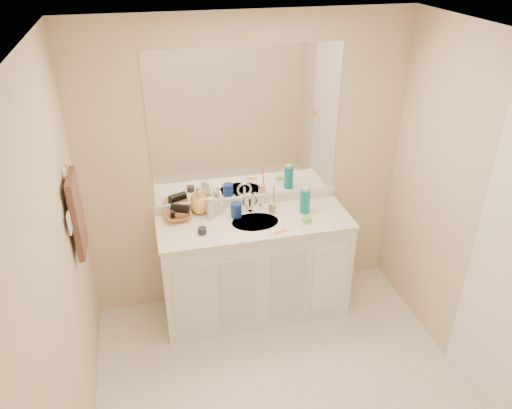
{
  "coord_description": "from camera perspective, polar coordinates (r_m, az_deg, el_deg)",
  "views": [
    {
      "loc": [
        -0.77,
        -2.23,
        2.88
      ],
      "look_at": [
        0.0,
        0.97,
        1.05
      ],
      "focal_mm": 35.0,
      "sensor_mm": 36.0,
      "label": 1
    }
  ],
  "objects": [
    {
      "name": "green_soap",
      "position": [
        3.88,
        5.82,
        -1.76
      ],
      "size": [
        0.07,
        0.06,
        0.02
      ],
      "primitive_type": "cube",
      "rotation": [
        0.0,
        0.0,
        0.27
      ],
      "color": "#77D333",
      "rests_on": "soap_dish"
    },
    {
      "name": "floor",
      "position": [
        3.72,
        3.79,
        -21.72
      ],
      "size": [
        2.6,
        2.6,
        0.0
      ],
      "primitive_type": "cube",
      "color": "silver",
      "rests_on": "ground"
    },
    {
      "name": "wicker_basket",
      "position": [
        3.96,
        -8.89,
        -1.29
      ],
      "size": [
        0.24,
        0.24,
        0.05
      ],
      "primitive_type": "imported",
      "rotation": [
        0.0,
        0.0,
        0.14
      ],
      "color": "#AF7046",
      "rests_on": "countertop"
    },
    {
      "name": "ceiling",
      "position": [
        2.41,
        5.7,
        17.43
      ],
      "size": [
        2.6,
        2.6,
        0.02
      ],
      "primitive_type": "cube",
      "color": "white",
      "rests_on": "wall_back"
    },
    {
      "name": "towel_ring",
      "position": [
        3.32,
        -20.97,
        3.44
      ],
      "size": [
        0.01,
        0.11,
        0.11
      ],
      "primitive_type": "torus",
      "rotation": [
        0.0,
        1.57,
        0.0
      ],
      "color": "silver",
      "rests_on": "wall_left"
    },
    {
      "name": "orange_comb",
      "position": [
        3.76,
        2.79,
        -3.13
      ],
      "size": [
        0.11,
        0.05,
        0.0
      ],
      "primitive_type": "cube",
      "rotation": [
        0.0,
        0.0,
        0.29
      ],
      "color": "orange",
      "rests_on": "countertop"
    },
    {
      "name": "dark_jar",
      "position": [
        3.75,
        -6.16,
        -2.99
      ],
      "size": [
        0.07,
        0.07,
        0.05
      ],
      "primitive_type": "cylinder",
      "rotation": [
        0.0,
        0.0,
        -0.03
      ],
      "color": "black",
      "rests_on": "countertop"
    },
    {
      "name": "mirror",
      "position": [
        3.84,
        -1.13,
        8.93
      ],
      "size": [
        1.48,
        0.01,
        1.2
      ],
      "primitive_type": "cube",
      "color": "white",
      "rests_on": "wall_back"
    },
    {
      "name": "blue_mug",
      "position": [
        3.93,
        -2.28,
        -0.62
      ],
      "size": [
        0.09,
        0.09,
        0.12
      ],
      "primitive_type": "cylinder",
      "rotation": [
        0.0,
        0.0,
        -0.08
      ],
      "color": "navy",
      "rests_on": "countertop"
    },
    {
      "name": "wall_back",
      "position": [
        3.99,
        -1.1,
        4.09
      ],
      "size": [
        2.6,
        0.02,
        2.4
      ],
      "primitive_type": "cube",
      "color": "beige",
      "rests_on": "floor"
    },
    {
      "name": "wall_left",
      "position": [
        2.84,
        -21.69,
        -9.63
      ],
      "size": [
        0.02,
        2.6,
        2.4
      ],
      "primitive_type": "cube",
      "color": "beige",
      "rests_on": "floor"
    },
    {
      "name": "backsplash",
      "position": [
        4.1,
        -1.02,
        0.45
      ],
      "size": [
        1.52,
        0.03,
        0.08
      ],
      "primitive_type": "cube",
      "color": "silver",
      "rests_on": "countertop"
    },
    {
      "name": "soap_bottle_yellow",
      "position": [
        3.99,
        -6.46,
        0.29
      ],
      "size": [
        0.17,
        0.17,
        0.19
      ],
      "primitive_type": "imported",
      "rotation": [
        0.0,
        0.0,
        -0.18
      ],
      "color": "#E8B95A",
      "rests_on": "countertop"
    },
    {
      "name": "hair_dryer",
      "position": [
        3.93,
        -8.67,
        -0.45
      ],
      "size": [
        0.15,
        0.12,
        0.07
      ],
      "primitive_type": "cylinder",
      "rotation": [
        0.0,
        1.57,
        -0.41
      ],
      "color": "black",
      "rests_on": "wicker_basket"
    },
    {
      "name": "vanity_cabinet",
      "position": [
        4.15,
        -0.16,
        -7.24
      ],
      "size": [
        1.5,
        0.55,
        0.85
      ],
      "primitive_type": "cube",
      "color": "white",
      "rests_on": "floor"
    },
    {
      "name": "toothbrush",
      "position": [
        3.94,
        2.05,
        1.02
      ],
      "size": [
        0.02,
        0.04,
        0.19
      ],
      "primitive_type": "cylinder",
      "rotation": [
        0.14,
        0.0,
        -0.37
      ],
      "color": "#E43C73",
      "rests_on": "tan_cup"
    },
    {
      "name": "soap_bottle_white",
      "position": [
        3.99,
        -4.06,
        0.27
      ],
      "size": [
        0.08,
        0.08,
        0.17
      ],
      "primitive_type": "imported",
      "rotation": [
        0.0,
        0.0,
        0.21
      ],
      "color": "white",
      "rests_on": "countertop"
    },
    {
      "name": "tan_cup",
      "position": [
        3.99,
        1.89,
        -0.37
      ],
      "size": [
        0.07,
        0.07,
        0.08
      ],
      "primitive_type": "cylinder",
      "rotation": [
        0.0,
        0.0,
        -0.09
      ],
      "color": "beige",
      "rests_on": "countertop"
    },
    {
      "name": "mouthwash_bottle",
      "position": [
        3.99,
        5.62,
        0.36
      ],
      "size": [
        0.11,
        0.11,
        0.19
      ],
      "primitive_type": "cylinder",
      "rotation": [
        0.0,
        0.0,
        0.38
      ],
      "color": "#0B8387",
      "rests_on": "countertop"
    },
    {
      "name": "wall_right",
      "position": [
        3.48,
        25.45,
        -2.97
      ],
      "size": [
        0.02,
        2.6,
        2.4
      ],
      "primitive_type": "cube",
      "color": "beige",
      "rests_on": "floor"
    },
    {
      "name": "switch_plate",
      "position": [
        3.26,
        -20.54,
        -2.0
      ],
      "size": [
        0.01,
        0.08,
        0.13
      ],
      "primitive_type": "cube",
      "color": "white",
      "rests_on": "wall_left"
    },
    {
      "name": "hand_towel",
      "position": [
        3.45,
        -19.78,
        -1.01
      ],
      "size": [
        0.04,
        0.32,
        0.55
      ],
      "primitive_type": "cube",
      "color": "#3E2821",
      "rests_on": "towel_ring"
    },
    {
      "name": "soap_bottle_cream",
      "position": [
        3.95,
        -5.06,
        0.12
      ],
      "size": [
        0.11,
        0.11,
        0.19
      ],
      "primitive_type": "imported",
      "rotation": [
        0.0,
        0.0,
        0.3
      ],
      "color": "beige",
      "rests_on": "countertop"
    },
    {
      "name": "countertop",
      "position": [
        3.91,
        -0.17,
        -2.03
      ],
      "size": [
        1.52,
        0.57,
        0.03
      ],
      "primitive_type": "cube",
      "color": "white",
      "rests_on": "vanity_cabinet"
    },
    {
      "name": "extra_white_bottle",
      "position": [
        3.9,
        -5.19,
        -0.45
      ],
      "size": [
        0.06,
        0.06,
        0.18
      ],
      "primitive_type": "cylinder",
      "rotation": [
        0.0,
        0.0,
        -0.06
      ],
      "color": "white",
      "rests_on": "countertop"
    },
    {
      "name": "faucet",
      "position": [
        4.01,
        -0.7,
        -0.03
      ],
      "size": [
        0.02,
        0.02,
        0.11
      ],
      "primitive_type": "cylinder",
      "color": "silver",
      "rests_on": "countertop"
    },
    {
      "name": "soap_dish",
      "position": [
        3.89,
        5.8,
        -2.0
      ],
      "size": [
        0.1,
        0.08,
        0.01
      ],
      "primitive_type": "cube",
      "rotation": [
        0.0,
        0.0,
        -0.16
      ],
      "color": "silver",
      "rests_on": "countertop"
    },
    {
      "name": "sink_basin",
      "position": [
        3.89,
        -0.1,
        -2.14
      ],
      "size": [
        0.37,
        0.37,
        0.02
      ],
      "primitive_type": "cylinder",
      "color": "beige",
      "rests_on": "countertop"
    }
  ]
}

